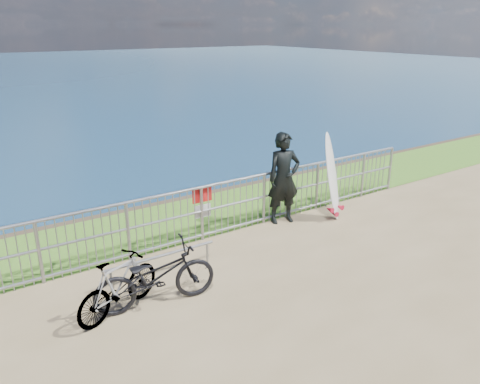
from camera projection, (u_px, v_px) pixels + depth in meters
grass_strip at (198, 216)px, 10.41m from camera, size 120.00×120.00×0.00m
railing at (224, 207)px, 9.36m from camera, size 10.06×0.10×1.13m
surfer at (284, 178)px, 9.83m from camera, size 0.80×0.62×1.96m
surfboard at (332, 180)px, 10.04m from camera, size 0.65×0.63×1.93m
bicycle_near at (155, 276)px, 6.97m from camera, size 1.93×0.89×0.97m
bicycle_far at (118, 285)px, 6.80m from camera, size 1.55×0.97×0.90m
bike_rack at (161, 258)px, 7.83m from camera, size 1.96×0.05×0.41m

